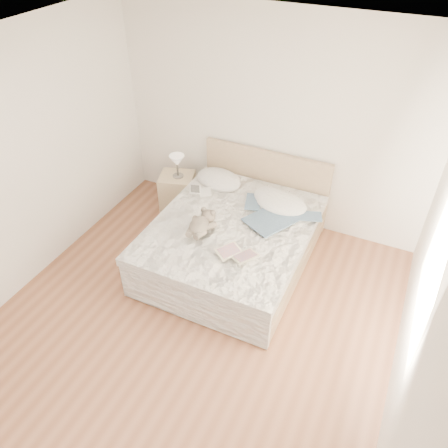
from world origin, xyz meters
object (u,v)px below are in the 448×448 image
Objects in this scene: bed at (234,240)px; childrens_book at (237,254)px; teddy_bear at (199,231)px; nightstand at (178,193)px; table_lamp at (177,162)px; photo_book at (200,191)px.

bed is 5.66× the size of childrens_book.
nightstand is at bearing 131.62° from teddy_bear.
childrens_book is (1.40, -1.16, 0.35)m from nightstand.
bed is 6.83× the size of table_lamp.
nightstand is 0.51m from table_lamp.
photo_book is at bearing -30.28° from table_lamp.
teddy_bear is at bearing -49.81° from table_lamp.
table_lamp reaches higher than nightstand.
bed is 1.34m from table_lamp.
table_lamp is 1.80m from childrens_book.
bed is at bearing 148.16° from childrens_book.
childrens_book is at bearing -15.80° from teddy_bear.
bed reaches higher than photo_book.
bed is 1.28m from nightstand.
childrens_book is (1.37, -1.15, -0.16)m from table_lamp.
photo_book is at bearing -29.16° from nightstand.
bed is at bearing -28.19° from nightstand.
bed reaches higher than table_lamp.
childrens_book is at bearing -73.73° from photo_book.
nightstand is 0.68m from photo_book.
nightstand is at bearing 172.51° from childrens_book.
nightstand is (-1.13, 0.60, -0.03)m from bed.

